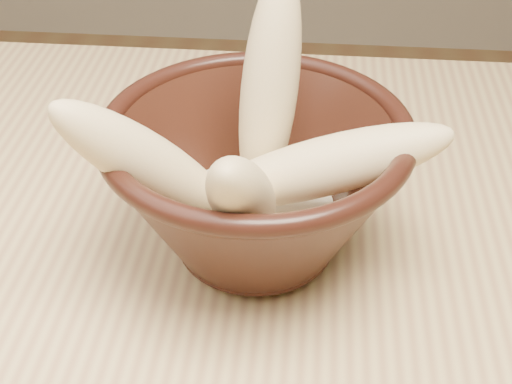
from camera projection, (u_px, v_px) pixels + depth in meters
table at (169, 381)px, 0.54m from camera, size 1.20×0.80×0.75m
bowl at (256, 181)px, 0.50m from camera, size 0.21×0.21×0.12m
milk_puddle at (256, 212)px, 0.52m from camera, size 0.12×0.12×0.02m
banana_upright at (269, 89)px, 0.49m from camera, size 0.06×0.09×0.17m
banana_left at (149, 165)px, 0.46m from camera, size 0.14×0.11×0.14m
banana_across at (323, 167)px, 0.47m from camera, size 0.18×0.05×0.10m
banana_front at (243, 198)px, 0.44m from camera, size 0.05×0.12×0.13m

